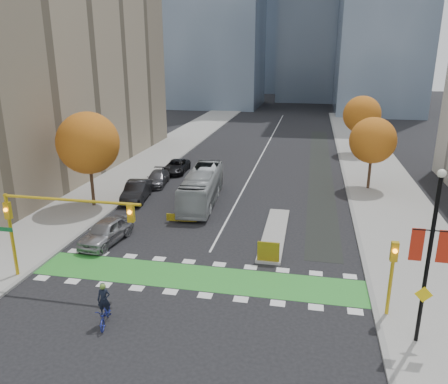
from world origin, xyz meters
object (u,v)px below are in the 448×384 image
at_px(traffic_signal_west, 49,217).
at_px(banner_lamppost, 429,252).
at_px(parked_car_c, 157,178).
at_px(bus, 202,187).
at_px(tree_east_far, 362,115).
at_px(tree_east_near, 373,140).
at_px(parked_car_b, 137,191).
at_px(hazard_board, 268,252).
at_px(tree_west, 88,143).
at_px(traffic_signal_east, 392,268).
at_px(cyclist, 105,311).
at_px(parked_car_a, 106,231).
at_px(parked_car_d, 176,166).

relative_size(traffic_signal_west, banner_lamppost, 1.03).
xyz_separation_m(banner_lamppost, parked_car_c, (-20.32, 21.96, -3.93)).
relative_size(traffic_signal_west, bus, 0.81).
relative_size(tree_east_far, banner_lamppost, 0.92).
height_order(tree_east_near, parked_car_b, tree_east_near).
height_order(hazard_board, tree_west, tree_west).
distance_m(bus, parked_car_b, 6.04).
xyz_separation_m(tree_east_far, traffic_signal_east, (-2.00, -38.51, -2.51)).
relative_size(traffic_signal_west, parked_car_b, 1.63).
bearing_deg(parked_car_c, traffic_signal_west, -94.12).
bearing_deg(banner_lamppost, cyclist, -174.46).
distance_m(traffic_signal_east, parked_car_c, 27.86).
bearing_deg(bus, parked_car_c, 137.02).
bearing_deg(parked_car_a, traffic_signal_east, -9.94).
bearing_deg(tree_east_far, tree_west, -133.30).
xyz_separation_m(tree_west, parked_car_b, (3.00, 2.45, -4.76)).
xyz_separation_m(banner_lamppost, cyclist, (-14.67, -1.42, -3.87)).
bearing_deg(tree_west, cyclist, -60.99).
bearing_deg(cyclist, hazard_board, 34.61).
relative_size(tree_west, traffic_signal_east, 2.01).
relative_size(tree_east_near, cyclist, 3.19).
relative_size(tree_east_near, banner_lamppost, 0.85).
bearing_deg(parked_car_b, hazard_board, -46.06).
bearing_deg(banner_lamppost, parked_car_d, 126.42).
xyz_separation_m(banner_lamppost, parked_car_a, (-19.00, 7.64, -3.77)).
height_order(parked_car_a, parked_car_b, parked_car_b).
height_order(parked_car_a, parked_car_d, parked_car_a).
distance_m(bus, parked_car_c, 7.48).
height_order(tree_east_far, parked_car_d, tree_east_far).
relative_size(traffic_signal_east, cyclist, 1.85).
relative_size(tree_west, parked_car_b, 1.57).
bearing_deg(tree_east_far, parked_car_a, -121.32).
relative_size(tree_west, tree_east_far, 1.08).
relative_size(hazard_board, parked_car_b, 0.27).
height_order(banner_lamppost, parked_car_b, banner_lamppost).
xyz_separation_m(traffic_signal_east, parked_car_a, (-18.00, 5.64, -1.89)).
bearing_deg(bus, traffic_signal_east, -53.09).
xyz_separation_m(tree_east_near, banner_lamppost, (-0.50, -24.50, -0.25)).
bearing_deg(tree_east_far, hazard_board, -104.12).
xyz_separation_m(hazard_board, bus, (-7.00, 10.62, 0.67)).
distance_m(cyclist, parked_car_c, 24.05).
distance_m(tree_east_near, parked_car_b, 22.67).
bearing_deg(parked_car_a, bus, 72.54).
bearing_deg(cyclist, traffic_signal_east, 0.07).
distance_m(cyclist, parked_car_d, 28.85).
relative_size(bus, parked_car_c, 2.24).
height_order(cyclist, bus, bus).
bearing_deg(parked_car_b, parked_car_d, 78.70).
xyz_separation_m(tree_east_far, banner_lamppost, (-1.00, -40.50, -0.63)).
distance_m(hazard_board, parked_car_c, 19.93).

